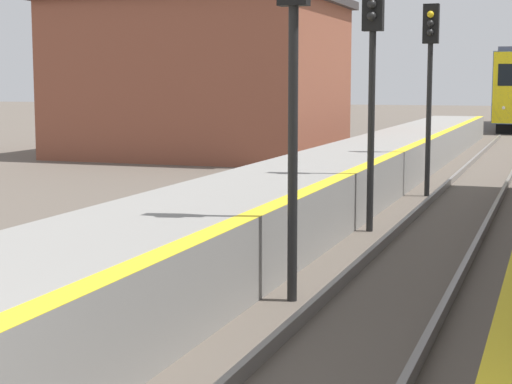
{
  "coord_description": "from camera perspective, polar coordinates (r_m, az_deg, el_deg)",
  "views": [
    {
      "loc": [
        1.86,
        -2.84,
        2.66
      ],
      "look_at": [
        -3.46,
        12.28,
        0.6
      ],
      "focal_mm": 60.0,
      "sensor_mm": 36.0,
      "label": 1
    }
  ],
  "objects": [
    {
      "name": "station_building",
      "position": [
        31.41,
        -3.59,
        7.68
      ],
      "size": [
        9.73,
        7.95,
        5.72
      ],
      "color": "brown",
      "rests_on": "ground"
    },
    {
      "name": "signal_near",
      "position": [
        10.24,
        2.49,
        9.86
      ],
      "size": [
        0.36,
        0.31,
        4.45
      ],
      "color": "black",
      "rests_on": "ground"
    },
    {
      "name": "signal_far",
      "position": [
        20.37,
        11.53,
        8.44
      ],
      "size": [
        0.36,
        0.31,
        4.45
      ],
      "color": "black",
      "rests_on": "ground"
    },
    {
      "name": "signal_mid",
      "position": [
        15.3,
        7.76,
        8.95
      ],
      "size": [
        0.36,
        0.31,
        4.45
      ],
      "color": "black",
      "rests_on": "ground"
    }
  ]
}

